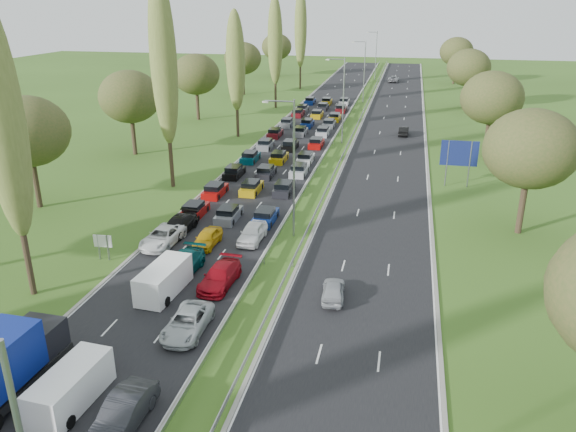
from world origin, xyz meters
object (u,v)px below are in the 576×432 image
Objects in this scene: direction_sign at (459,155)px; near_car_3 at (178,225)px; white_van_front at (73,384)px; info_sign at (103,244)px; near_car_2 at (163,237)px; white_van_rear at (165,278)px.

near_car_3 is at bearing -142.71° from direction_sign.
near_car_3 is 1.01× the size of white_van_front.
info_sign is 38.49m from direction_sign.
near_car_2 is at bearing -139.38° from direction_sign.
near_car_2 is 1.05× the size of white_van_front.
white_van_front is 0.97× the size of direction_sign.
near_car_3 is 7.38m from info_sign.
white_van_front is at bearing -77.39° from near_car_3.
white_van_rear reaches higher than near_car_3.
white_van_front is (3.76, -19.55, 0.29)m from near_car_2.
white_van_front reaches higher than near_car_2.
white_van_front is 46.72m from direction_sign.
direction_sign is at bearing 41.46° from info_sign.
white_van_rear is 8.05m from info_sign.
near_car_3 is 0.98× the size of white_van_rear.
near_car_2 is at bearing 105.15° from white_van_front.
white_van_rear reaches higher than white_van_front.
info_sign is at bearing 154.70° from white_van_rear.
info_sign is (-7.01, 3.95, 0.29)m from white_van_rear.
white_van_rear is 2.48× the size of info_sign.
near_car_3 reaches higher than near_car_2.
info_sign is at bearing -130.45° from near_car_2.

